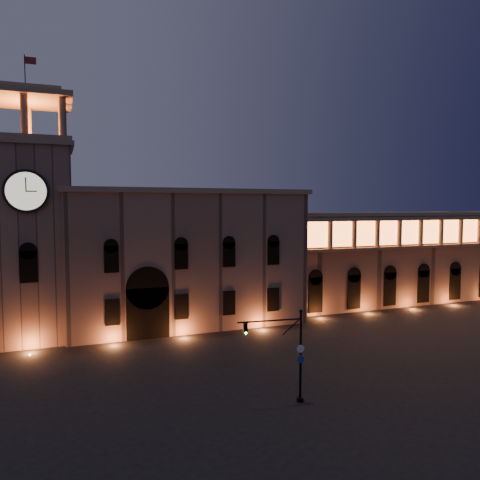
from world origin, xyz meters
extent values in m
plane|color=black|center=(0.00, 0.00, 0.00)|extent=(160.00, 160.00, 0.00)
cube|color=#775B4E|center=(-2.00, 22.00, 8.50)|extent=(30.00, 12.00, 17.00)
cube|color=#856D5B|center=(-2.00, 22.00, 17.30)|extent=(30.80, 12.80, 0.60)
cube|color=black|center=(-8.00, 16.60, 3.00)|extent=(5.00, 1.40, 6.00)
cylinder|color=black|center=(-8.00, 16.60, 6.00)|extent=(5.00, 1.40, 5.00)
cube|color=orange|center=(-8.00, 16.40, 2.80)|extent=(4.20, 0.20, 5.00)
cube|color=#775B4E|center=(-20.50, 21.00, 11.00)|extent=(9.00, 9.00, 22.00)
cube|color=#856D5B|center=(-20.50, 21.00, 22.25)|extent=(9.80, 9.80, 0.50)
cylinder|color=black|center=(-20.50, 16.32, 17.00)|extent=(4.60, 0.35, 4.60)
cylinder|color=beige|center=(-20.50, 16.18, 17.00)|extent=(4.00, 0.12, 4.00)
cube|color=#856D5B|center=(-20.50, 21.00, 22.75)|extent=(9.40, 9.40, 0.50)
cube|color=orange|center=(-20.50, 21.00, 23.05)|extent=(6.80, 6.80, 0.15)
cylinder|color=#856D5B|center=(-20.50, 17.20, 25.10)|extent=(0.76, 0.76, 4.20)
cylinder|color=#856D5B|center=(-16.70, 17.20, 25.10)|extent=(0.76, 0.76, 4.20)
cylinder|color=#856D5B|center=(-20.50, 24.80, 25.10)|extent=(0.76, 0.76, 4.20)
cylinder|color=#856D5B|center=(-16.70, 24.80, 25.10)|extent=(0.76, 0.76, 4.20)
cylinder|color=#856D5B|center=(-16.70, 21.00, 25.10)|extent=(0.76, 0.76, 4.20)
cube|color=#856D5B|center=(-20.50, 21.00, 27.50)|extent=(9.80, 9.80, 0.60)
cube|color=#856D5B|center=(-20.50, 21.00, 28.10)|extent=(7.50, 7.50, 0.60)
cylinder|color=black|center=(-20.50, 21.00, 30.40)|extent=(0.10, 0.10, 4.00)
plane|color=maroon|center=(-19.90, 21.00, 31.80)|extent=(1.20, 0.00, 1.20)
cube|color=brown|center=(32.00, 24.00, 7.00)|extent=(40.00, 10.00, 14.00)
cube|color=#856D5B|center=(32.00, 24.00, 14.25)|extent=(40.60, 10.60, 0.50)
cube|color=#856D5B|center=(32.00, 18.50, 9.30)|extent=(40.00, 1.20, 0.40)
cube|color=#856D5B|center=(32.00, 18.50, 13.60)|extent=(40.00, 1.40, 0.50)
cube|color=orange|center=(32.00, 19.05, 11.50)|extent=(38.00, 0.15, 3.60)
cylinder|color=#856D5B|center=(14.00, 18.50, 11.50)|extent=(0.70, 0.70, 4.00)
cylinder|color=#856D5B|center=(18.00, 18.50, 11.50)|extent=(0.70, 0.70, 4.00)
cylinder|color=#856D5B|center=(22.00, 18.50, 11.50)|extent=(0.70, 0.70, 4.00)
cylinder|color=#856D5B|center=(26.00, 18.50, 11.50)|extent=(0.70, 0.70, 4.00)
cylinder|color=#856D5B|center=(30.00, 18.50, 11.50)|extent=(0.70, 0.70, 4.00)
cylinder|color=#856D5B|center=(34.00, 18.50, 11.50)|extent=(0.70, 0.70, 4.00)
cylinder|color=#856D5B|center=(38.00, 18.50, 11.50)|extent=(0.70, 0.70, 4.00)
cylinder|color=#856D5B|center=(42.00, 18.50, 11.50)|extent=(0.70, 0.70, 4.00)
cylinder|color=#856D5B|center=(46.00, 18.50, 11.50)|extent=(0.70, 0.70, 4.00)
cube|color=brown|center=(58.00, 30.00, 7.00)|extent=(20.00, 12.00, 14.00)
cylinder|color=black|center=(0.06, -5.95, 3.57)|extent=(0.20, 0.20, 7.15)
cylinder|color=black|center=(0.06, -5.95, 0.15)|extent=(0.57, 0.57, 0.31)
sphere|color=black|center=(0.06, -5.95, 7.25)|extent=(0.29, 0.29, 0.29)
cylinder|color=black|center=(-2.48, -5.63, 6.64)|extent=(5.08, 0.75, 0.12)
cube|color=black|center=(-4.40, -5.39, 6.13)|extent=(0.34, 0.32, 0.87)
cylinder|color=#0CE53F|center=(-4.42, -5.55, 5.84)|extent=(0.19, 0.10, 0.18)
cylinder|color=silver|center=(-0.01, -6.08, 4.29)|extent=(0.61, 0.12, 0.61)
cylinder|color=navy|center=(-0.01, -6.08, 3.47)|extent=(0.61, 0.12, 0.61)
camera|label=1|loc=(-17.39, -37.74, 15.36)|focal=35.00mm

